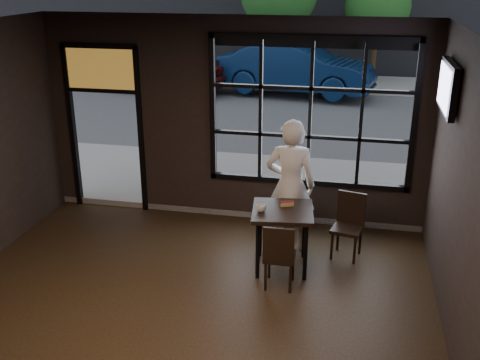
% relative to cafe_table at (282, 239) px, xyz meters
% --- Properties ---
extents(floor, '(6.00, 7.00, 0.02)m').
position_rel_cafe_table_xyz_m(floor, '(-1.01, -2.00, -0.44)').
color(floor, black).
rests_on(floor, ground).
extents(ceiling, '(6.00, 7.00, 0.02)m').
position_rel_cafe_table_xyz_m(ceiling, '(-1.01, -2.00, 2.78)').
color(ceiling, black).
rests_on(ceiling, ground).
extents(wall_right, '(0.04, 7.00, 3.20)m').
position_rel_cafe_table_xyz_m(wall_right, '(1.99, -2.00, 1.17)').
color(wall_right, black).
rests_on(wall_right, ground).
extents(window_frame, '(3.06, 0.12, 2.28)m').
position_rel_cafe_table_xyz_m(window_frame, '(0.19, 1.50, 1.37)').
color(window_frame, black).
rests_on(window_frame, ground).
extents(stained_transom, '(1.20, 0.06, 0.70)m').
position_rel_cafe_table_xyz_m(stained_transom, '(-3.11, 1.50, 1.92)').
color(stained_transom, orange).
rests_on(stained_transom, ground).
extents(street_asphalt, '(60.00, 41.00, 0.04)m').
position_rel_cafe_table_xyz_m(street_asphalt, '(-1.01, 22.00, -0.45)').
color(street_asphalt, '#545456').
rests_on(street_asphalt, ground).
extents(cafe_table, '(0.88, 0.88, 0.86)m').
position_rel_cafe_table_xyz_m(cafe_table, '(0.00, 0.00, 0.00)').
color(cafe_table, black).
rests_on(cafe_table, floor).
extents(chair_near, '(0.39, 0.39, 0.89)m').
position_rel_cafe_table_xyz_m(chair_near, '(0.04, -0.47, 0.02)').
color(chair_near, black).
rests_on(chair_near, floor).
extents(chair_window, '(0.48, 0.48, 0.92)m').
position_rel_cafe_table_xyz_m(chair_window, '(0.85, 0.48, 0.03)').
color(chair_window, black).
rests_on(chair_window, floor).
extents(man, '(0.72, 0.50, 1.93)m').
position_rel_cafe_table_xyz_m(man, '(0.02, 0.60, 0.53)').
color(man, silver).
rests_on(man, floor).
extents(hotdog, '(0.22, 0.16, 0.06)m').
position_rel_cafe_table_xyz_m(hotdog, '(0.04, 0.14, 0.45)').
color(hotdog, tan).
rests_on(hotdog, cafe_table).
extents(cup, '(0.14, 0.14, 0.10)m').
position_rel_cafe_table_xyz_m(cup, '(-0.27, -0.11, 0.47)').
color(cup, silver).
rests_on(cup, cafe_table).
extents(tv, '(0.12, 1.05, 0.61)m').
position_rel_cafe_table_xyz_m(tv, '(1.92, 0.36, 2.05)').
color(tv, black).
rests_on(tv, wall_right).
extents(navy_car, '(5.03, 2.48, 1.58)m').
position_rel_cafe_table_xyz_m(navy_car, '(-1.03, 10.88, 0.46)').
color(navy_car, '#081B3E').
rests_on(navy_car, street_asphalt).
extents(maroon_car, '(5.07, 2.84, 1.63)m').
position_rel_cafe_table_xyz_m(maroon_car, '(-5.54, 10.77, 0.48)').
color(maroon_car, '#471010').
rests_on(maroon_car, street_asphalt).
extents(tree_right, '(2.18, 2.18, 3.72)m').
position_rel_cafe_table_xyz_m(tree_right, '(1.35, 13.32, 2.19)').
color(tree_right, '#332114').
rests_on(tree_right, street_asphalt).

